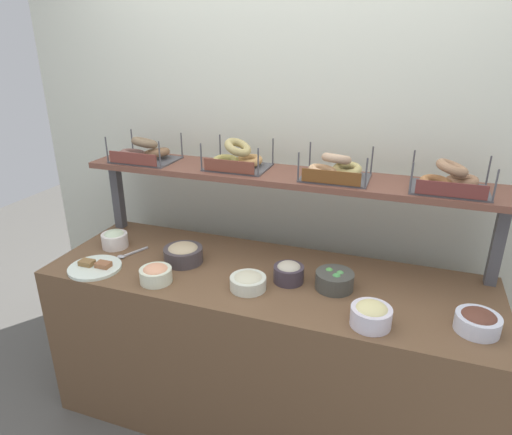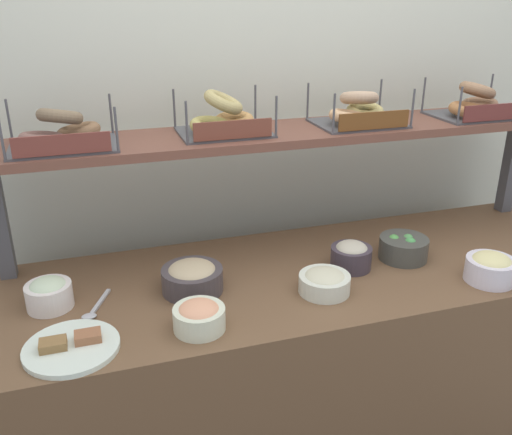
{
  "view_description": "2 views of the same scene",
  "coord_description": "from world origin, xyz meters",
  "px_view_note": "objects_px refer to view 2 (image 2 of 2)",
  "views": [
    {
      "loc": [
        0.59,
        -1.77,
        1.9
      ],
      "look_at": [
        -0.07,
        0.07,
        1.11
      ],
      "focal_mm": 31.26,
      "sensor_mm": 36.0,
      "label": 1
    },
    {
      "loc": [
        -0.7,
        -1.54,
        1.74
      ],
      "look_at": [
        -0.19,
        0.07,
        1.04
      ],
      "focal_mm": 38.89,
      "sensor_mm": 36.0,
      "label": 2
    }
  ],
  "objects_px": {
    "bowl_hummus": "(192,277)",
    "bagel_basket_plain": "(358,112)",
    "bowl_veggie_mix": "(403,248)",
    "serving_plate_white": "(71,347)",
    "bowl_scallion_spread": "(49,293)",
    "bowl_lox_spread": "(199,316)",
    "bowl_tuna_salad": "(351,255)",
    "serving_spoon_near_plate": "(94,309)",
    "bagel_basket_everything": "(475,105)",
    "bowl_egg_salad": "(491,267)",
    "bagel_basket_poppy": "(61,133)",
    "bagel_basket_sesame": "(223,120)",
    "bowl_potato_salad": "(324,282)"
  },
  "relations": [
    {
      "from": "bowl_tuna_salad",
      "to": "bagel_basket_poppy",
      "type": "bearing_deg",
      "value": 163.32
    },
    {
      "from": "bowl_veggie_mix",
      "to": "bowl_egg_salad",
      "type": "bearing_deg",
      "value": -51.25
    },
    {
      "from": "bowl_lox_spread",
      "to": "bagel_basket_everything",
      "type": "relative_size",
      "value": 0.45
    },
    {
      "from": "serving_spoon_near_plate",
      "to": "bagel_basket_poppy",
      "type": "height_order",
      "value": "bagel_basket_poppy"
    },
    {
      "from": "bowl_egg_salad",
      "to": "serving_plate_white",
      "type": "relative_size",
      "value": 0.63
    },
    {
      "from": "bowl_potato_salad",
      "to": "serving_plate_white",
      "type": "xyz_separation_m",
      "value": [
        -0.77,
        -0.08,
        -0.03
      ]
    },
    {
      "from": "bowl_hummus",
      "to": "serving_plate_white",
      "type": "distance_m",
      "value": 0.43
    },
    {
      "from": "bowl_scallion_spread",
      "to": "bagel_basket_sesame",
      "type": "height_order",
      "value": "bagel_basket_sesame"
    },
    {
      "from": "bagel_basket_everything",
      "to": "bowl_hummus",
      "type": "bearing_deg",
      "value": -167.73
    },
    {
      "from": "bowl_veggie_mix",
      "to": "bagel_basket_sesame",
      "type": "height_order",
      "value": "bagel_basket_sesame"
    },
    {
      "from": "bowl_hummus",
      "to": "bagel_basket_everything",
      "type": "relative_size",
      "value": 0.59
    },
    {
      "from": "bowl_tuna_salad",
      "to": "bowl_hummus",
      "type": "bearing_deg",
      "value": 178.9
    },
    {
      "from": "bowl_hummus",
      "to": "bowl_lox_spread",
      "type": "xyz_separation_m",
      "value": [
        -0.02,
        -0.22,
        -0.01
      ]
    },
    {
      "from": "bowl_hummus",
      "to": "bagel_basket_poppy",
      "type": "xyz_separation_m",
      "value": [
        -0.34,
        0.26,
        0.43
      ]
    },
    {
      "from": "bagel_basket_plain",
      "to": "serving_plate_white",
      "type": "bearing_deg",
      "value": -155.52
    },
    {
      "from": "bowl_hummus",
      "to": "bowl_scallion_spread",
      "type": "xyz_separation_m",
      "value": [
        -0.43,
        0.03,
        0.0
      ]
    },
    {
      "from": "bowl_hummus",
      "to": "serving_plate_white",
      "type": "bearing_deg",
      "value": -150.09
    },
    {
      "from": "bagel_basket_everything",
      "to": "bowl_lox_spread",
      "type": "bearing_deg",
      "value": -158.5
    },
    {
      "from": "bowl_hummus",
      "to": "serving_spoon_near_plate",
      "type": "relative_size",
      "value": 1.18
    },
    {
      "from": "bowl_tuna_salad",
      "to": "bowl_egg_salad",
      "type": "bearing_deg",
      "value": -29.11
    },
    {
      "from": "bowl_hummus",
      "to": "bagel_basket_plain",
      "type": "bearing_deg",
      "value": 21.32
    },
    {
      "from": "bowl_potato_salad",
      "to": "bagel_basket_plain",
      "type": "bearing_deg",
      "value": 54.21
    },
    {
      "from": "bowl_scallion_spread",
      "to": "serving_spoon_near_plate",
      "type": "xyz_separation_m",
      "value": [
        0.12,
        -0.07,
        -0.04
      ]
    },
    {
      "from": "serving_spoon_near_plate",
      "to": "bowl_lox_spread",
      "type": "bearing_deg",
      "value": -33.2
    },
    {
      "from": "bagel_basket_sesame",
      "to": "bagel_basket_poppy",
      "type": "bearing_deg",
      "value": -176.95
    },
    {
      "from": "bowl_lox_spread",
      "to": "bagel_basket_plain",
      "type": "distance_m",
      "value": 0.97
    },
    {
      "from": "bowl_egg_salad",
      "to": "bowl_lox_spread",
      "type": "bearing_deg",
      "value": 179.32
    },
    {
      "from": "bowl_hummus",
      "to": "bowl_lox_spread",
      "type": "distance_m",
      "value": 0.22
    },
    {
      "from": "bowl_hummus",
      "to": "bagel_basket_sesame",
      "type": "relative_size",
      "value": 0.63
    },
    {
      "from": "bowl_tuna_salad",
      "to": "bagel_basket_sesame",
      "type": "relative_size",
      "value": 0.45
    },
    {
      "from": "bowl_tuna_salad",
      "to": "serving_spoon_near_plate",
      "type": "height_order",
      "value": "bowl_tuna_salad"
    },
    {
      "from": "bowl_veggie_mix",
      "to": "serving_plate_white",
      "type": "relative_size",
      "value": 0.67
    },
    {
      "from": "bagel_basket_poppy",
      "to": "bagel_basket_everything",
      "type": "height_order",
      "value": "bagel_basket_everything"
    },
    {
      "from": "bowl_egg_salad",
      "to": "bagel_basket_plain",
      "type": "xyz_separation_m",
      "value": [
        -0.26,
        0.5,
        0.43
      ]
    },
    {
      "from": "bowl_tuna_salad",
      "to": "serving_spoon_near_plate",
      "type": "distance_m",
      "value": 0.86
    },
    {
      "from": "bowl_scallion_spread",
      "to": "serving_plate_white",
      "type": "height_order",
      "value": "bowl_scallion_spread"
    },
    {
      "from": "serving_plate_white",
      "to": "bagel_basket_plain",
      "type": "height_order",
      "value": "bagel_basket_plain"
    },
    {
      "from": "bowl_egg_salad",
      "to": "bagel_basket_plain",
      "type": "bearing_deg",
      "value": 117.44
    },
    {
      "from": "bowl_hummus",
      "to": "bowl_scallion_spread",
      "type": "distance_m",
      "value": 0.43
    },
    {
      "from": "bowl_lox_spread",
      "to": "serving_spoon_near_plate",
      "type": "distance_m",
      "value": 0.34
    },
    {
      "from": "bowl_scallion_spread",
      "to": "bagel_basket_sesame",
      "type": "distance_m",
      "value": 0.79
    },
    {
      "from": "bowl_hummus",
      "to": "bowl_veggie_mix",
      "type": "bearing_deg",
      "value": -0.05
    },
    {
      "from": "bowl_scallion_spread",
      "to": "bowl_tuna_salad",
      "type": "xyz_separation_m",
      "value": [
        0.98,
        -0.04,
        0.0
      ]
    },
    {
      "from": "bowl_hummus",
      "to": "bowl_veggie_mix",
      "type": "xyz_separation_m",
      "value": [
        0.76,
        -0.0,
        -0.01
      ]
    },
    {
      "from": "serving_plate_white",
      "to": "bagel_basket_poppy",
      "type": "bearing_deg",
      "value": 86.36
    },
    {
      "from": "bagel_basket_plain",
      "to": "bagel_basket_poppy",
      "type": "bearing_deg",
      "value": -179.38
    },
    {
      "from": "bowl_egg_salad",
      "to": "bagel_basket_poppy",
      "type": "height_order",
      "value": "bagel_basket_poppy"
    },
    {
      "from": "bowl_veggie_mix",
      "to": "bagel_basket_poppy",
      "type": "height_order",
      "value": "bagel_basket_poppy"
    },
    {
      "from": "bagel_basket_plain",
      "to": "bowl_potato_salad",
      "type": "bearing_deg",
      "value": -125.79
    },
    {
      "from": "bowl_egg_salad",
      "to": "serving_spoon_near_plate",
      "type": "distance_m",
      "value": 1.27
    }
  ]
}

